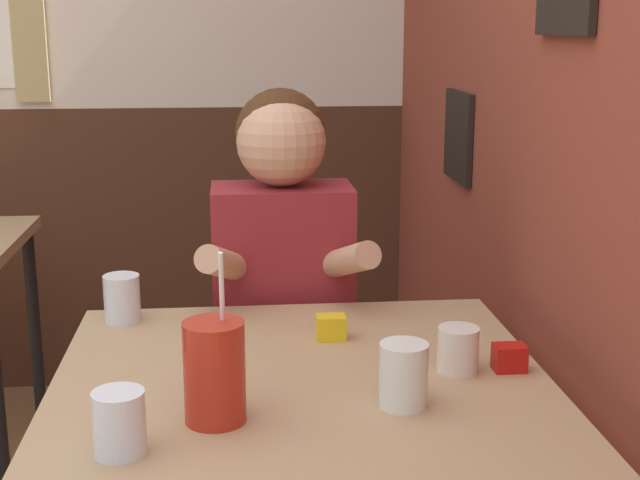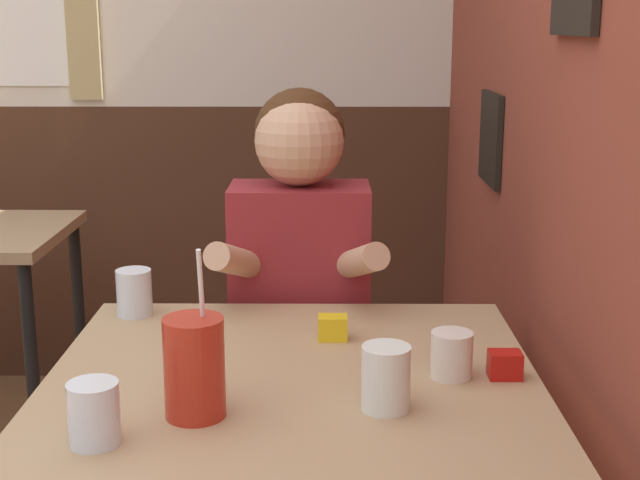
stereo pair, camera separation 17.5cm
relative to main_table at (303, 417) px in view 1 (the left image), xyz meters
The scene contains 11 objects.
brick_wall_right 1.15m from the main_table, 53.49° to the left, with size 0.08×4.26×2.70m.
back_wall 2.15m from the main_table, 109.99° to the left, with size 5.44×0.09×2.70m.
main_table is the anchor object (origin of this frame).
person_seated 0.60m from the main_table, 90.19° to the left, with size 0.42×0.41×1.26m.
cocktail_pitcher 0.27m from the main_table, 135.45° to the right, with size 0.10×0.10×0.29m.
glass_near_pitcher 0.41m from the main_table, 139.40° to the right, with size 0.08×0.08×0.10m.
glass_center 0.24m from the main_table, 37.17° to the right, with size 0.08×0.08×0.11m.
glass_far_side 0.31m from the main_table, ahead, with size 0.08×0.08×0.09m.
glass_by_brick 0.54m from the main_table, 134.25° to the left, with size 0.08×0.08×0.10m.
condiment_ketchup 0.40m from the main_table, ahead, with size 0.06×0.04×0.05m.
condiment_mustard 0.25m from the main_table, 70.78° to the left, with size 0.06×0.04×0.05m.
Camera 1 is at (0.57, -1.14, 1.41)m, focal length 50.00 mm.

